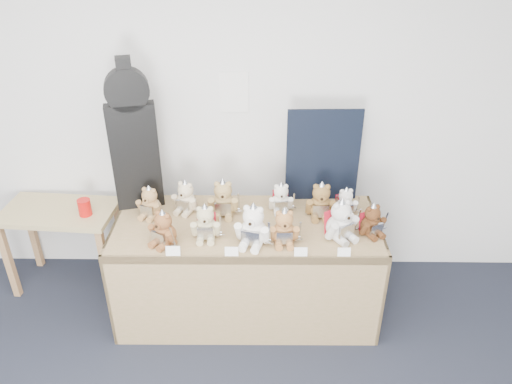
{
  "coord_description": "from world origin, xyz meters",
  "views": [
    {
      "loc": [
        0.57,
        -0.99,
        2.69
      ],
      "look_at": [
        0.53,
        1.82,
        1.08
      ],
      "focal_mm": 35.0,
      "sensor_mm": 36.0,
      "label": 1
    }
  ],
  "objects_px": {
    "teddy_back_end": "(345,203)",
    "teddy_front_centre": "(253,227)",
    "teddy_front_end": "(372,221)",
    "teddy_back_right": "(321,202)",
    "teddy_front_far_left": "(163,230)",
    "teddy_back_centre_left": "(223,200)",
    "guitar_case": "(133,138)",
    "teddy_front_left": "(206,224)",
    "teddy_back_centre_right": "(281,199)",
    "teddy_front_far_right": "(341,222)",
    "teddy_back_far_left": "(150,203)",
    "red_cup": "(85,207)",
    "teddy_back_left": "(186,198)",
    "teddy_front_right": "(284,228)",
    "display_table": "(246,249)",
    "side_table": "(61,223)"
  },
  "relations": [
    {
      "from": "teddy_front_left",
      "to": "teddy_back_right",
      "type": "relative_size",
      "value": 0.94
    },
    {
      "from": "teddy_front_far_right",
      "to": "teddy_front_end",
      "type": "distance_m",
      "value": 0.22
    },
    {
      "from": "teddy_front_left",
      "to": "display_table",
      "type": "bearing_deg",
      "value": 18.32
    },
    {
      "from": "teddy_back_left",
      "to": "teddy_back_centre_right",
      "type": "distance_m",
      "value": 0.68
    },
    {
      "from": "teddy_front_far_left",
      "to": "teddy_back_centre_left",
      "type": "relative_size",
      "value": 0.9
    },
    {
      "from": "teddy_back_centre_left",
      "to": "teddy_back_right",
      "type": "relative_size",
      "value": 1.03
    },
    {
      "from": "display_table",
      "to": "teddy_front_end",
      "type": "height_order",
      "value": "teddy_front_end"
    },
    {
      "from": "teddy_front_end",
      "to": "red_cup",
      "type": "bearing_deg",
      "value": 143.36
    },
    {
      "from": "teddy_front_centre",
      "to": "teddy_front_right",
      "type": "xyz_separation_m",
      "value": [
        0.2,
        0.01,
        -0.02
      ]
    },
    {
      "from": "teddy_back_right",
      "to": "guitar_case",
      "type": "bearing_deg",
      "value": 176.76
    },
    {
      "from": "teddy_front_end",
      "to": "teddy_back_right",
      "type": "xyz_separation_m",
      "value": [
        -0.32,
        0.22,
        0.02
      ]
    },
    {
      "from": "teddy_back_end",
      "to": "teddy_front_centre",
      "type": "bearing_deg",
      "value": -161.57
    },
    {
      "from": "teddy_front_far_left",
      "to": "teddy_back_far_left",
      "type": "bearing_deg",
      "value": 146.02
    },
    {
      "from": "teddy_front_end",
      "to": "teddy_back_end",
      "type": "relative_size",
      "value": 1.08
    },
    {
      "from": "red_cup",
      "to": "teddy_front_far_left",
      "type": "relative_size",
      "value": 0.47
    },
    {
      "from": "teddy_back_far_left",
      "to": "display_table",
      "type": "bearing_deg",
      "value": 4.47
    },
    {
      "from": "teddy_front_far_left",
      "to": "teddy_front_end",
      "type": "bearing_deg",
      "value": 36.56
    },
    {
      "from": "teddy_front_end",
      "to": "teddy_back_right",
      "type": "relative_size",
      "value": 0.86
    },
    {
      "from": "teddy_front_centre",
      "to": "teddy_front_right",
      "type": "height_order",
      "value": "teddy_front_centre"
    },
    {
      "from": "teddy_front_end",
      "to": "teddy_back_right",
      "type": "distance_m",
      "value": 0.39
    },
    {
      "from": "guitar_case",
      "to": "teddy_front_right",
      "type": "bearing_deg",
      "value": -38.87
    },
    {
      "from": "red_cup",
      "to": "teddy_back_left",
      "type": "relative_size",
      "value": 0.48
    },
    {
      "from": "teddy_front_left",
      "to": "teddy_back_far_left",
      "type": "distance_m",
      "value": 0.5
    },
    {
      "from": "guitar_case",
      "to": "teddy_front_right",
      "type": "relative_size",
      "value": 3.99
    },
    {
      "from": "red_cup",
      "to": "teddy_front_far_left",
      "type": "distance_m",
      "value": 0.82
    },
    {
      "from": "teddy_back_centre_right",
      "to": "teddy_front_right",
      "type": "bearing_deg",
      "value": -91.51
    },
    {
      "from": "guitar_case",
      "to": "teddy_back_left",
      "type": "height_order",
      "value": "guitar_case"
    },
    {
      "from": "teddy_back_centre_left",
      "to": "teddy_back_centre_right",
      "type": "xyz_separation_m",
      "value": [
        0.41,
        0.06,
        -0.02
      ]
    },
    {
      "from": "teddy_front_far_left",
      "to": "teddy_front_end",
      "type": "relative_size",
      "value": 1.08
    },
    {
      "from": "guitar_case",
      "to": "teddy_front_left",
      "type": "bearing_deg",
      "value": -53.38
    },
    {
      "from": "red_cup",
      "to": "teddy_front_left",
      "type": "height_order",
      "value": "teddy_front_left"
    },
    {
      "from": "teddy_back_centre_right",
      "to": "teddy_front_far_left",
      "type": "bearing_deg",
      "value": -154.37
    },
    {
      "from": "teddy_back_right",
      "to": "teddy_back_far_left",
      "type": "height_order",
      "value": "teddy_back_right"
    },
    {
      "from": "teddy_back_end",
      "to": "teddy_back_right",
      "type": "bearing_deg",
      "value": 177.86
    },
    {
      "from": "teddy_back_centre_left",
      "to": "teddy_back_right",
      "type": "xyz_separation_m",
      "value": [
        0.69,
        -0.01,
        -0.0
      ]
    },
    {
      "from": "red_cup",
      "to": "teddy_front_far_right",
      "type": "relative_size",
      "value": 0.4
    },
    {
      "from": "teddy_front_left",
      "to": "teddy_back_left",
      "type": "bearing_deg",
      "value": 116.46
    },
    {
      "from": "teddy_back_left",
      "to": "teddy_back_end",
      "type": "relative_size",
      "value": 1.14
    },
    {
      "from": "teddy_back_end",
      "to": "teddy_back_far_left",
      "type": "bearing_deg",
      "value": 170.61
    },
    {
      "from": "red_cup",
      "to": "teddy_front_end",
      "type": "height_order",
      "value": "teddy_front_end"
    },
    {
      "from": "red_cup",
      "to": "teddy_back_far_left",
      "type": "distance_m",
      "value": 0.54
    },
    {
      "from": "display_table",
      "to": "teddy_back_far_left",
      "type": "relative_size",
      "value": 7.27
    },
    {
      "from": "teddy_front_far_left",
      "to": "teddy_back_right",
      "type": "height_order",
      "value": "teddy_back_right"
    },
    {
      "from": "side_table",
      "to": "teddy_front_far_left",
      "type": "distance_m",
      "value": 1.09
    },
    {
      "from": "teddy_back_centre_right",
      "to": "teddy_back_end",
      "type": "xyz_separation_m",
      "value": [
        0.46,
        -0.04,
        -0.0
      ]
    },
    {
      "from": "side_table",
      "to": "teddy_back_centre_left",
      "type": "bearing_deg",
      "value": -2.95
    },
    {
      "from": "teddy_back_left",
      "to": "teddy_back_far_left",
      "type": "bearing_deg",
      "value": -143.54
    },
    {
      "from": "teddy_back_centre_left",
      "to": "teddy_back_end",
      "type": "relative_size",
      "value": 1.29
    },
    {
      "from": "teddy_front_left",
      "to": "teddy_back_far_left",
      "type": "bearing_deg",
      "value": 146.38
    },
    {
      "from": "teddy_front_left",
      "to": "teddy_back_centre_right",
      "type": "height_order",
      "value": "teddy_front_left"
    }
  ]
}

